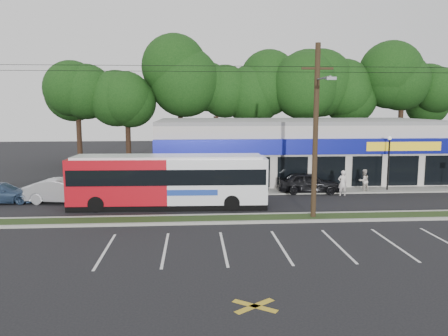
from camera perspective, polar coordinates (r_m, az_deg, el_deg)
name	(u,v)px	position (r m, az deg, el deg)	size (l,w,h in m)	color
ground	(265,224)	(24.65, 5.39, -7.28)	(120.00, 120.00, 0.00)	black
grass_strip	(262,218)	(25.59, 5.02, -6.56)	(40.00, 1.60, 0.12)	#243114
curb_south	(265,222)	(24.77, 5.33, -7.03)	(40.00, 0.25, 0.14)	#9E9E93
curb_north	(260,215)	(26.40, 4.73, -6.08)	(40.00, 0.25, 0.14)	#9E9E93
sidewalk	(310,191)	(34.27, 11.20, -2.95)	(32.00, 2.20, 0.10)	#9E9E93
strip_mall	(296,149)	(40.66, 9.43, 2.52)	(25.00, 12.55, 5.30)	beige
utility_pole	(313,126)	(25.32, 11.57, 5.43)	(50.00, 2.77, 10.00)	black
lamp_post	(389,157)	(35.75, 20.72, 1.39)	(0.30, 0.30, 4.25)	black
tree_line	(263,89)	(50.11, 5.17, 10.22)	(46.76, 6.76, 11.83)	black
metrobus	(169,180)	(28.38, -7.23, -1.56)	(12.68, 3.01, 3.39)	#B40D18
car_dark	(309,183)	(33.59, 11.00, -1.89)	(1.86, 4.62, 1.57)	black
car_silver	(63,191)	(31.55, -20.27, -2.83)	(1.73, 4.96, 1.63)	#A6A8AD
car_blue	(1,193)	(33.30, -27.15, -2.89)	(1.94, 4.77, 1.38)	navy
pedestrian_a	(343,183)	(33.07, 15.22, -1.91)	(0.69, 0.45, 1.88)	silver
pedestrian_b	(364,181)	(34.93, 17.80, -1.60)	(0.85, 0.66, 1.75)	beige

